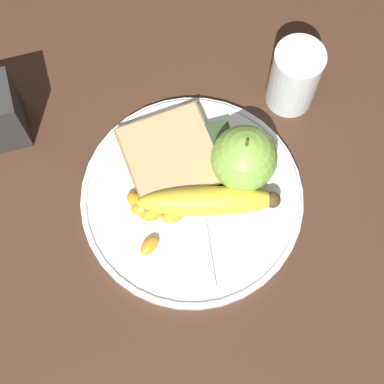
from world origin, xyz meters
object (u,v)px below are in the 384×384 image
plate (192,198)px  banana (209,201)px  juice_glass (294,79)px  jam_packet (218,142)px  bread_slice (171,157)px  fork (199,206)px  apple (244,158)px

plate → banana: banana is taller
juice_glass → plate: bearing=123.3°
banana → jam_packet: bearing=-23.4°
bread_slice → fork: bearing=-166.1°
bread_slice → juice_glass: bearing=-73.4°
plate → jam_packet: size_ratio=6.02×
juice_glass → fork: juice_glass is taller
apple → plate: bearing=104.3°
juice_glass → apple: size_ratio=1.14×
apple → jam_packet: 0.06m
plate → banana: bearing=-133.4°
plate → apple: size_ratio=3.09×
fork → jam_packet: jam_packet is taller
apple → bread_slice: apple is taller
plate → jam_packet: jam_packet is taller
bread_slice → plate: bearing=-167.4°
banana → bread_slice: bearing=22.5°
plate → jam_packet: 0.08m
plate → bread_slice: (0.06, 0.01, 0.02)m
juice_glass → banana: bearing=130.2°
juice_glass → apple: 0.13m
banana → bread_slice: 0.08m
juice_glass → banana: size_ratio=0.59×
plate → juice_glass: 0.20m
plate → banana: (-0.02, -0.02, 0.02)m
fork → juice_glass: bearing=-45.4°
plate → fork: bearing=-161.1°
banana → fork: bearing=81.9°
banana → fork: size_ratio=1.00×
juice_glass → jam_packet: juice_glass is taller
juice_glass → bread_slice: juice_glass is taller
banana → fork: banana is taller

